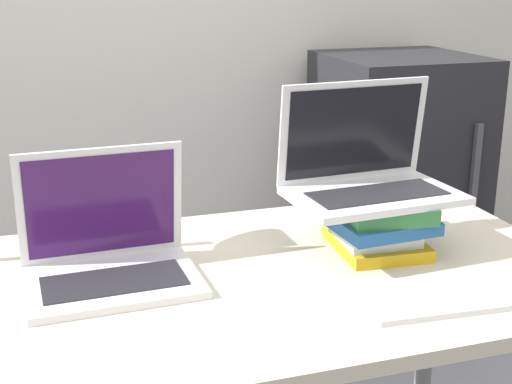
{
  "coord_description": "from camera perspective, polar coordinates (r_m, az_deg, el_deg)",
  "views": [
    {
      "loc": [
        -0.41,
        -0.92,
        1.36
      ],
      "look_at": [
        0.01,
        0.39,
        0.93
      ],
      "focal_mm": 50.0,
      "sensor_mm": 36.0,
      "label": 1
    }
  ],
  "objects": [
    {
      "name": "wireless_keyboard",
      "position": [
        1.42,
        14.6,
        -8.35
      ],
      "size": [
        0.31,
        0.15,
        0.01
      ],
      "color": "silver",
      "rests_on": "desk"
    },
    {
      "name": "book_stack",
      "position": [
        1.63,
        9.41,
        -2.26
      ],
      "size": [
        0.23,
        0.28,
        0.13
      ],
      "color": "gold",
      "rests_on": "desk"
    },
    {
      "name": "laptop_left",
      "position": [
        1.49,
        -11.67,
        -4.97
      ],
      "size": [
        0.35,
        0.27,
        0.27
      ],
      "color": "silver",
      "rests_on": "desk"
    },
    {
      "name": "mini_fridge",
      "position": [
        2.84,
        10.99,
        0.08
      ],
      "size": [
        0.54,
        0.56,
        1.05
      ],
      "color": "#232328",
      "rests_on": "ground_plane"
    },
    {
      "name": "laptop_on_books",
      "position": [
        1.6,
        8.87,
        1.49
      ],
      "size": [
        0.38,
        0.26,
        0.25
      ],
      "color": "silver",
      "rests_on": "book_stack"
    },
    {
      "name": "desk",
      "position": [
        1.54,
        -0.37,
        -9.35
      ],
      "size": [
        1.42,
        0.79,
        0.75
      ],
      "color": "beige",
      "rests_on": "ground_plane"
    }
  ]
}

